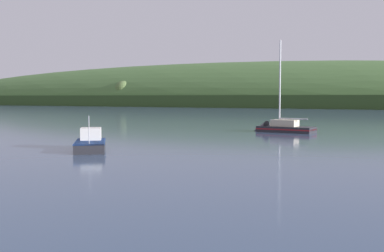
{
  "coord_description": "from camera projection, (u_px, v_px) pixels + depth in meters",
  "views": [
    {
      "loc": [
        12.82,
        -0.71,
        4.25
      ],
      "look_at": [
        -4.19,
        40.38,
        1.44
      ],
      "focal_mm": 43.51,
      "sensor_mm": 36.0,
      "label": 1
    }
  ],
  "objects": [
    {
      "name": "far_shoreline_hill",
      "position": [
        215.0,
        105.0,
        233.11
      ],
      "size": [
        549.79,
        133.94,
        42.43
      ],
      "rotation": [
        0.0,
        0.0,
        -0.08
      ],
      "color": "#314A21",
      "rests_on": "ground"
    },
    {
      "name": "sailboat_near_mooring",
      "position": [
        279.0,
        130.0,
        56.27
      ],
      "size": [
        7.9,
        4.0,
        12.21
      ],
      "rotation": [
        0.0,
        0.0,
        2.95
      ],
      "color": "#232328",
      "rests_on": "ground"
    },
    {
      "name": "fishing_boat_moored",
      "position": [
        91.0,
        146.0,
        37.25
      ],
      "size": [
        4.89,
        6.02,
        3.66
      ],
      "rotation": [
        0.0,
        0.0,
        2.13
      ],
      "color": "#232328",
      "rests_on": "ground"
    }
  ]
}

